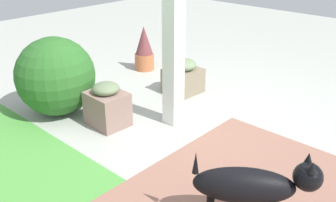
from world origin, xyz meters
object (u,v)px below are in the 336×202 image
(stone_planter_nearest, at_px, (183,77))
(dog, at_px, (253,185))
(terracotta_pot_spiky, at_px, (144,49))
(stone_planter_mid, at_px, (107,106))
(round_shrub, at_px, (56,76))
(porch_pillar, at_px, (174,19))

(stone_planter_nearest, height_order, dog, dog)
(terracotta_pot_spiky, bearing_deg, dog, 148.25)
(stone_planter_mid, distance_m, round_shrub, 0.66)
(terracotta_pot_spiky, xyz_separation_m, dog, (-2.71, 1.67, 0.03))
(stone_planter_mid, relative_size, dog, 0.62)
(dog, bearing_deg, stone_planter_mid, -8.90)
(stone_planter_mid, bearing_deg, round_shrub, 15.68)
(terracotta_pot_spiky, bearing_deg, stone_planter_mid, 123.12)
(porch_pillar, height_order, stone_planter_nearest, porch_pillar)
(porch_pillar, relative_size, stone_planter_mid, 4.67)
(stone_planter_nearest, height_order, stone_planter_mid, stone_planter_mid)
(stone_planter_nearest, xyz_separation_m, dog, (-1.79, 1.42, 0.13))
(stone_planter_nearest, height_order, round_shrub, round_shrub)
(terracotta_pot_spiky, relative_size, dog, 0.83)
(porch_pillar, relative_size, terracotta_pot_spiky, 3.47)
(stone_planter_nearest, distance_m, stone_planter_mid, 1.14)
(stone_planter_nearest, bearing_deg, terracotta_pot_spiky, -15.58)
(stone_planter_mid, bearing_deg, terracotta_pot_spiky, -56.88)
(porch_pillar, distance_m, terracotta_pot_spiky, 1.80)
(porch_pillar, bearing_deg, round_shrub, 31.84)
(stone_planter_mid, distance_m, terracotta_pot_spiky, 1.66)
(stone_planter_nearest, relative_size, round_shrub, 0.51)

